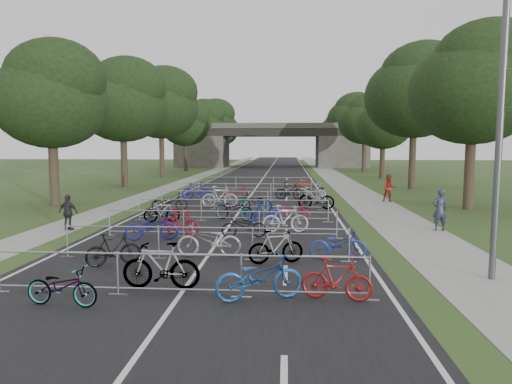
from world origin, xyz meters
TOP-DOWN VIEW (x-y plane):
  - ground at (0.00, 0.00)m, footprint 200.00×200.00m
  - road at (0.00, 50.00)m, footprint 11.00×140.00m
  - sidewalk_right at (8.00, 50.00)m, footprint 3.00×140.00m
  - sidewalk_left at (-7.50, 50.00)m, footprint 2.00×140.00m
  - lane_markings at (0.00, 50.00)m, footprint 0.12×140.00m
  - overpass_bridge at (0.00, 65.00)m, footprint 31.00×8.00m
  - lamppost at (8.33, 2.00)m, footprint 0.61×0.65m
  - tree_left_0 at (-11.39, 15.93)m, footprint 6.72×6.72m
  - tree_right_0 at (13.11, 15.93)m, footprint 7.17×7.17m
  - tree_left_1 at (-11.39, 27.93)m, footprint 7.56×7.56m
  - tree_right_1 at (13.11, 27.93)m, footprint 8.18×8.18m
  - tree_left_2 at (-11.39, 39.93)m, footprint 8.40×8.40m
  - tree_right_2 at (13.11, 39.93)m, footprint 6.16×6.16m
  - tree_left_3 at (-11.39, 51.93)m, footprint 6.72×6.72m
  - tree_right_3 at (13.11, 51.93)m, footprint 7.17×7.17m
  - tree_left_4 at (-11.39, 63.93)m, footprint 7.56×7.56m
  - tree_right_4 at (13.11, 63.93)m, footprint 8.18×8.18m
  - tree_left_5 at (-11.39, 75.93)m, footprint 8.40×8.40m
  - tree_right_5 at (13.11, 75.93)m, footprint 6.16×6.16m
  - tree_left_6 at (-11.39, 87.93)m, footprint 6.72×6.72m
  - tree_right_6 at (13.11, 87.93)m, footprint 7.17×7.17m
  - barrier_row_0 at (0.00, 0.00)m, footprint 9.70×0.08m
  - barrier_row_1 at (0.00, 3.60)m, footprint 9.70×0.08m
  - barrier_row_2 at (0.00, 7.20)m, footprint 9.70×0.08m
  - barrier_row_3 at (0.00, 11.00)m, footprint 9.70×0.08m
  - barrier_row_4 at (0.00, 15.00)m, footprint 9.70×0.08m
  - barrier_row_5 at (0.00, 20.00)m, footprint 9.70×0.08m
  - barrier_row_6 at (0.00, 26.00)m, footprint 9.70×0.08m
  - bike_0 at (-2.52, -0.86)m, footprint 1.81×0.79m
  - bike_1 at (-0.59, 0.52)m, footprint 2.04×0.61m
  - bike_2 at (1.98, -0.14)m, footprint 2.27×1.39m
  - bike_3 at (3.83, -0.03)m, footprint 1.75×0.79m
  - bike_4 at (-2.69, 2.69)m, footprint 1.68×1.24m
  - bike_5 at (0.07, 3.92)m, footprint 2.15×0.87m
  - bike_6 at (2.30, 3.23)m, footprint 1.83×0.98m
  - bike_7 at (4.30, 3.94)m, footprint 1.88×0.77m
  - bike_8 at (-2.60, 6.41)m, footprint 2.11×1.12m
  - bike_9 at (-1.69, 7.31)m, footprint 1.91×1.27m
  - bike_10 at (0.93, 7.09)m, footprint 1.86×0.84m
  - bike_11 at (2.57, 8.23)m, footprint 2.01×0.78m
  - bike_12 at (-3.32, 10.40)m, footprint 1.77×0.85m
  - bike_13 at (0.04, 11.32)m, footprint 2.20×1.51m
  - bike_14 at (1.63, 10.54)m, footprint 1.79×1.17m
  - bike_15 at (2.90, 11.46)m, footprint 1.85×0.91m
  - bike_16 at (-3.90, 14.06)m, footprint 2.09×1.26m
  - bike_17 at (-1.33, 15.77)m, footprint 2.15×0.81m
  - bike_18 at (0.88, 14.29)m, footprint 2.05×1.21m
  - bike_19 at (4.30, 15.39)m, footprint 2.13×0.83m
  - bike_20 at (-3.38, 19.20)m, footprint 2.08×0.65m
  - bike_21 at (-0.80, 20.71)m, footprint 1.74×0.71m
  - bike_22 at (2.80, 19.67)m, footprint 2.01×0.93m
  - bike_23 at (4.30, 20.05)m, footprint 2.19×1.76m
  - bike_27 at (3.92, 26.21)m, footprint 1.71×0.49m
  - pedestrian_a at (9.20, 9.20)m, footprint 0.72×0.52m
  - pedestrian_b at (9.20, 19.04)m, footprint 0.94×0.77m
  - pedestrian_c at (-6.80, 8.17)m, footprint 0.97×0.55m

SIDE VIEW (x-z plane):
  - ground at x=0.00m, z-range 0.00..0.00m
  - lane_markings at x=0.00m, z-range 0.00..0.00m
  - road at x=0.00m, z-range 0.00..0.01m
  - sidewalk_right at x=8.00m, z-range 0.00..0.01m
  - sidewalk_left at x=-7.50m, z-range 0.00..0.01m
  - bike_21 at x=-0.80m, z-range 0.00..0.90m
  - bike_0 at x=-2.52m, z-range 0.00..0.92m
  - bike_15 at x=2.90m, z-range 0.00..0.93m
  - bike_10 at x=0.93m, z-range 0.00..0.94m
  - bike_7 at x=4.30m, z-range 0.00..0.97m
  - bike_4 at x=-2.69m, z-range 0.00..1.00m
  - bike_3 at x=3.83m, z-range 0.00..1.02m
  - bike_18 at x=0.88m, z-range 0.00..1.02m
  - bike_27 at x=3.92m, z-range 0.00..1.03m
  - bike_12 at x=-3.32m, z-range 0.00..1.03m
  - bike_16 at x=-3.90m, z-range 0.00..1.04m
  - bike_14 at x=1.63m, z-range 0.00..1.05m
  - bike_8 at x=-2.60m, z-range 0.00..1.05m
  - bike_6 at x=2.30m, z-range 0.00..1.06m
  - barrier_row_0 at x=0.00m, z-range 0.00..1.10m
  - barrier_row_1 at x=0.00m, z-range 0.00..1.10m
  - barrier_row_2 at x=0.00m, z-range 0.00..1.10m
  - barrier_row_3 at x=0.00m, z-range 0.00..1.10m
  - barrier_row_4 at x=0.00m, z-range 0.00..1.10m
  - barrier_row_5 at x=0.00m, z-range 0.00..1.10m
  - barrier_row_6 at x=0.00m, z-range 0.00..1.10m
  - bike_13 at x=0.04m, z-range 0.00..1.10m
  - bike_5 at x=0.07m, z-range 0.00..1.11m
  - bike_23 at x=4.30m, z-range 0.00..1.12m
  - bike_9 at x=-1.69m, z-range 0.00..1.12m
  - bike_2 at x=1.98m, z-range 0.00..1.13m
  - bike_22 at x=2.80m, z-range 0.00..1.17m
  - bike_11 at x=2.57m, z-range 0.00..1.18m
  - bike_1 at x=-0.59m, z-range 0.00..1.22m
  - bike_20 at x=-3.38m, z-range 0.00..1.24m
  - bike_19 at x=4.30m, z-range 0.00..1.25m
  - bike_17 at x=-1.33m, z-range 0.00..1.26m
  - pedestrian_c at x=-6.80m, z-range 0.00..1.56m
  - pedestrian_b at x=9.20m, z-range 0.00..1.79m
  - pedestrian_a at x=9.20m, z-range 0.00..1.82m
  - overpass_bridge at x=0.00m, z-range 0.01..7.06m
  - lamppost at x=8.33m, z-range 0.18..8.39m
  - tree_right_2 at x=13.11m, z-range 1.25..10.64m
  - tree_right_5 at x=13.11m, z-range 1.25..10.64m
  - tree_left_0 at x=-11.39m, z-range 1.36..11.61m
  - tree_left_3 at x=-11.39m, z-range 1.36..11.61m
  - tree_left_6 at x=-11.39m, z-range 1.36..11.61m
  - tree_right_0 at x=13.11m, z-range 1.46..12.39m
  - tree_right_3 at x=13.11m, z-range 1.46..12.39m
  - tree_right_6 at x=13.11m, z-range 1.46..12.39m
  - tree_left_1 at x=-11.39m, z-range 1.54..13.07m
  - tree_left_4 at x=-11.39m, z-range 1.54..13.07m
  - tree_right_1 at x=13.11m, z-range 1.67..14.13m
  - tree_right_4 at x=13.11m, z-range 1.67..14.13m
  - tree_left_2 at x=-11.39m, z-range 1.71..14.52m
  - tree_left_5 at x=-11.39m, z-range 1.71..14.52m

